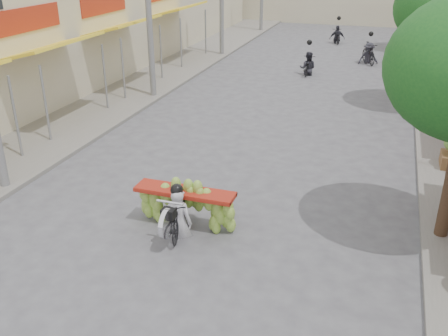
# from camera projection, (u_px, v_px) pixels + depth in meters

# --- Properties ---
(ground) EXTENTS (120.00, 120.00, 0.00)m
(ground) POSITION_uv_depth(u_px,v_px,m) (136.00, 301.00, 9.11)
(ground) COLOR #57565C
(ground) RESTS_ON ground
(sidewalk_left) EXTENTS (4.00, 60.00, 0.12)m
(sidewalk_left) POSITION_uv_depth(u_px,v_px,m) (151.00, 77.00, 24.06)
(sidewalk_left) COLOR slate
(sidewalk_left) RESTS_ON ground
(shophouse_row_left) EXTENTS (9.77, 40.00, 6.00)m
(shophouse_row_left) POSITION_uv_depth(u_px,v_px,m) (41.00, 12.00, 23.39)
(shophouse_row_left) COLOR beige
(shophouse_row_left) RESTS_ON ground
(street_tree_mid) EXTENTS (3.40, 3.40, 5.25)m
(street_tree_mid) POSITION_uv_depth(u_px,v_px,m) (442.00, 8.00, 18.10)
(street_tree_mid) COLOR #3A2719
(street_tree_mid) RESTS_ON ground
(produce_crate_far) EXTENTS (1.20, 0.88, 1.16)m
(produce_crate_far) POSITION_uv_depth(u_px,v_px,m) (446.00, 80.00, 20.87)
(produce_crate_far) COLOR brown
(produce_crate_far) RESTS_ON ground
(banana_motorbike) EXTENTS (2.30, 1.79, 2.14)m
(banana_motorbike) POSITION_uv_depth(u_px,v_px,m) (181.00, 203.00, 11.05)
(banana_motorbike) COLOR black
(banana_motorbike) RESTS_ON ground
(pedestrian) EXTENTS (0.88, 0.62, 1.62)m
(pedestrian) POSITION_uv_depth(u_px,v_px,m) (448.00, 79.00, 20.22)
(pedestrian) COLOR white
(pedestrian) RESTS_ON ground
(bg_motorbike_a) EXTENTS (0.80, 1.50, 1.95)m
(bg_motorbike_a) POSITION_uv_depth(u_px,v_px,m) (308.00, 59.00, 24.36)
(bg_motorbike_a) COLOR black
(bg_motorbike_a) RESTS_ON ground
(bg_motorbike_b) EXTENTS (1.24, 1.98, 1.95)m
(bg_motorbike_b) POSITION_uv_depth(u_px,v_px,m) (369.00, 48.00, 26.57)
(bg_motorbike_b) COLOR black
(bg_motorbike_b) RESTS_ON ground
(bg_motorbike_c) EXTENTS (1.07, 1.60, 1.95)m
(bg_motorbike_c) POSITION_uv_depth(u_px,v_px,m) (338.00, 30.00, 31.99)
(bg_motorbike_c) COLOR black
(bg_motorbike_c) RESTS_ON ground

